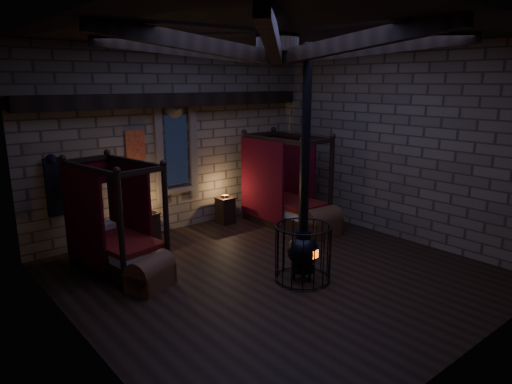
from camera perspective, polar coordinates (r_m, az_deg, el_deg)
room at (r=7.93m, az=2.20°, el=15.77°), size 7.02×7.02×4.29m
bed_left at (r=9.07m, az=-17.19°, el=-5.95°), size 1.30×2.07×2.03m
bed_right at (r=11.32m, az=3.44°, el=-1.27°), size 1.15×2.12×2.19m
trunk_left at (r=8.10m, az=-13.04°, el=-9.90°), size 0.93×0.79×0.59m
trunk_right at (r=10.60m, az=8.13°, el=-3.82°), size 0.94×0.62×0.66m
nightstand_left at (r=10.33m, az=-13.23°, el=-4.27°), size 0.48×0.46×0.79m
nightstand_right at (r=11.36m, az=-3.84°, el=-2.29°), size 0.41×0.40×0.72m
stove at (r=8.10m, az=5.91°, el=-6.88°), size 0.99×0.99×4.05m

